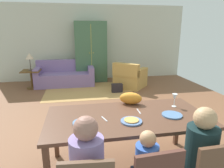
{
  "coord_description": "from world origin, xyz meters",
  "views": [
    {
      "loc": [
        -0.64,
        -3.44,
        1.78
      ],
      "look_at": [
        -0.02,
        -0.02,
        0.85
      ],
      "focal_mm": 31.85,
      "sensor_mm": 36.0,
      "label": 1
    }
  ],
  "objects_px": {
    "person_woman": "(197,162)",
    "armchair": "(130,78)",
    "plate_near_woman": "(172,115)",
    "handbag": "(117,88)",
    "plate_near_man": "(84,123)",
    "plate_near_child": "(131,121)",
    "cat": "(131,98)",
    "side_table": "(32,77)",
    "couch": "(65,76)",
    "armoire": "(91,52)",
    "dining_table": "(127,120)",
    "wine_glass": "(175,98)",
    "table_lamp": "(29,57)"
  },
  "relations": [
    {
      "from": "cat",
      "to": "side_table",
      "type": "relative_size",
      "value": 0.55
    },
    {
      "from": "wine_glass",
      "to": "handbag",
      "type": "xyz_separation_m",
      "value": [
        -0.14,
        3.18,
        -0.76
      ]
    },
    {
      "from": "dining_table",
      "to": "plate_near_woman",
      "type": "height_order",
      "value": "plate_near_woman"
    },
    {
      "from": "dining_table",
      "to": "plate_near_child",
      "type": "distance_m",
      "value": 0.19
    },
    {
      "from": "plate_near_woman",
      "to": "side_table",
      "type": "distance_m",
      "value": 5.07
    },
    {
      "from": "dining_table",
      "to": "couch",
      "type": "distance_m",
      "value": 4.64
    },
    {
      "from": "plate_near_child",
      "to": "armchair",
      "type": "bearing_deg",
      "value": 74.82
    },
    {
      "from": "plate_near_man",
      "to": "plate_near_child",
      "type": "distance_m",
      "value": 0.55
    },
    {
      "from": "plate_near_child",
      "to": "cat",
      "type": "height_order",
      "value": "cat"
    },
    {
      "from": "plate_near_man",
      "to": "side_table",
      "type": "height_order",
      "value": "plate_near_man"
    },
    {
      "from": "plate_near_man",
      "to": "person_woman",
      "type": "xyz_separation_m",
      "value": [
        1.09,
        -0.56,
        -0.26
      ]
    },
    {
      "from": "plate_near_woman",
      "to": "side_table",
      "type": "height_order",
      "value": "plate_near_woman"
    },
    {
      "from": "dining_table",
      "to": "table_lamp",
      "type": "height_order",
      "value": "table_lamp"
    },
    {
      "from": "dining_table",
      "to": "handbag",
      "type": "xyz_separation_m",
      "value": [
        0.57,
        3.36,
        -0.57
      ]
    },
    {
      "from": "dining_table",
      "to": "side_table",
      "type": "height_order",
      "value": "dining_table"
    },
    {
      "from": "dining_table",
      "to": "handbag",
      "type": "distance_m",
      "value": 3.46
    },
    {
      "from": "plate_near_woman",
      "to": "handbag",
      "type": "xyz_separation_m",
      "value": [
        0.02,
        3.46,
        -0.64
      ]
    },
    {
      "from": "person_woman",
      "to": "couch",
      "type": "relative_size",
      "value": 0.58
    },
    {
      "from": "plate_near_man",
      "to": "plate_near_woman",
      "type": "distance_m",
      "value": 1.09
    },
    {
      "from": "plate_near_woman",
      "to": "handbag",
      "type": "distance_m",
      "value": 3.52
    },
    {
      "from": "dining_table",
      "to": "side_table",
      "type": "distance_m",
      "value": 4.72
    },
    {
      "from": "plate_near_woman",
      "to": "wine_glass",
      "type": "distance_m",
      "value": 0.35
    },
    {
      "from": "plate_near_child",
      "to": "person_woman",
      "type": "relative_size",
      "value": 0.23
    },
    {
      "from": "side_table",
      "to": "plate_near_child",
      "type": "bearing_deg",
      "value": -65.7
    },
    {
      "from": "person_woman",
      "to": "armchair",
      "type": "relative_size",
      "value": 0.92
    },
    {
      "from": "person_woman",
      "to": "cat",
      "type": "bearing_deg",
      "value": 110.27
    },
    {
      "from": "armchair",
      "to": "person_woman",
      "type": "bearing_deg",
      "value": -96.84
    },
    {
      "from": "wine_glass",
      "to": "armchair",
      "type": "relative_size",
      "value": 0.15
    },
    {
      "from": "couch",
      "to": "handbag",
      "type": "relative_size",
      "value": 5.94
    },
    {
      "from": "plate_near_child",
      "to": "wine_glass",
      "type": "xyz_separation_m",
      "value": [
        0.72,
        0.36,
        0.12
      ]
    },
    {
      "from": "couch",
      "to": "armoire",
      "type": "distance_m",
      "value": 1.25
    },
    {
      "from": "plate_near_woman",
      "to": "side_table",
      "type": "xyz_separation_m",
      "value": [
        -2.55,
        4.36,
        -0.39
      ]
    },
    {
      "from": "plate_near_woman",
      "to": "plate_near_child",
      "type": "bearing_deg",
      "value": -171.67
    },
    {
      "from": "plate_near_woman",
      "to": "table_lamp",
      "type": "distance_m",
      "value": 5.06
    },
    {
      "from": "wine_glass",
      "to": "armchair",
      "type": "height_order",
      "value": "wine_glass"
    },
    {
      "from": "cat",
      "to": "armchair",
      "type": "height_order",
      "value": "cat"
    },
    {
      "from": "dining_table",
      "to": "armoire",
      "type": "distance_m",
      "value": 4.93
    },
    {
      "from": "couch",
      "to": "dining_table",
      "type": "bearing_deg",
      "value": -77.73
    },
    {
      "from": "table_lamp",
      "to": "handbag",
      "type": "height_order",
      "value": "table_lamp"
    },
    {
      "from": "couch",
      "to": "side_table",
      "type": "relative_size",
      "value": 3.28
    },
    {
      "from": "cat",
      "to": "armchair",
      "type": "relative_size",
      "value": 0.27
    },
    {
      "from": "plate_near_man",
      "to": "plate_near_child",
      "type": "xyz_separation_m",
      "value": [
        0.55,
        -0.06,
        0.0
      ]
    },
    {
      "from": "plate_near_man",
      "to": "cat",
      "type": "bearing_deg",
      "value": 36.39
    },
    {
      "from": "armchair",
      "to": "table_lamp",
      "type": "relative_size",
      "value": 2.24
    },
    {
      "from": "wine_glass",
      "to": "side_table",
      "type": "xyz_separation_m",
      "value": [
        -2.72,
        4.08,
        -0.52
      ]
    },
    {
      "from": "plate_near_child",
      "to": "plate_near_man",
      "type": "bearing_deg",
      "value": 173.74
    },
    {
      "from": "side_table",
      "to": "person_woman",
      "type": "bearing_deg",
      "value": -62.69
    },
    {
      "from": "wine_glass",
      "to": "side_table",
      "type": "distance_m",
      "value": 4.93
    },
    {
      "from": "plate_near_child",
      "to": "table_lamp",
      "type": "bearing_deg",
      "value": 114.3
    },
    {
      "from": "plate_near_child",
      "to": "handbag",
      "type": "xyz_separation_m",
      "value": [
        0.57,
        3.54,
        -0.64
      ]
    }
  ]
}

